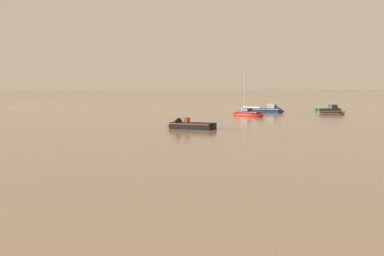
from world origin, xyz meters
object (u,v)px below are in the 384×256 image
(motorboat_moored_1, at_px, (332,110))
(sailboat_moored_2, at_px, (248,114))
(motorboat_moored_3, at_px, (270,111))
(motorboat_moored_0, at_px, (186,126))
(rowboat_moored_3, at_px, (331,114))

(motorboat_moored_1, distance_m, sailboat_moored_2, 17.21)
(motorboat_moored_1, distance_m, motorboat_moored_3, 9.13)
(motorboat_moored_0, bearing_deg, motorboat_moored_3, -82.62)
(rowboat_moored_3, bearing_deg, motorboat_moored_1, -112.67)
(motorboat_moored_3, height_order, rowboat_moored_3, motorboat_moored_3)
(sailboat_moored_2, relative_size, rowboat_moored_3, 1.48)
(motorboat_moored_1, distance_m, rowboat_moored_3, 8.30)
(motorboat_moored_3, bearing_deg, motorboat_moored_0, -89.70)
(motorboat_moored_3, xyz_separation_m, sailboat_moored_2, (-5.93, -8.51, -0.03))
(sailboat_moored_2, bearing_deg, motorboat_moored_1, -89.74)
(sailboat_moored_2, bearing_deg, rowboat_moored_3, -114.53)
(motorboat_moored_3, relative_size, rowboat_moored_3, 1.29)
(motorboat_moored_0, height_order, motorboat_moored_3, motorboat_moored_3)
(motorboat_moored_0, distance_m, rowboat_moored_3, 31.02)
(motorboat_moored_1, bearing_deg, rowboat_moored_3, -122.23)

